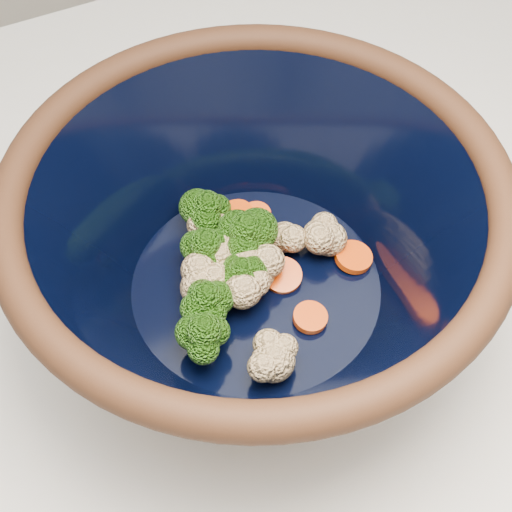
# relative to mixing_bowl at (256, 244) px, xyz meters

# --- Properties ---
(mixing_bowl) EXTENTS (0.43, 0.43, 0.16)m
(mixing_bowl) POSITION_rel_mixing_bowl_xyz_m (0.00, 0.00, 0.00)
(mixing_bowl) COLOR black
(mixing_bowl) RESTS_ON counter
(vegetable_pile) EXTENTS (0.18, 0.18, 0.05)m
(vegetable_pile) POSITION_rel_mixing_bowl_xyz_m (-0.01, 0.01, -0.03)
(vegetable_pile) COLOR #608442
(vegetable_pile) RESTS_ON mixing_bowl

